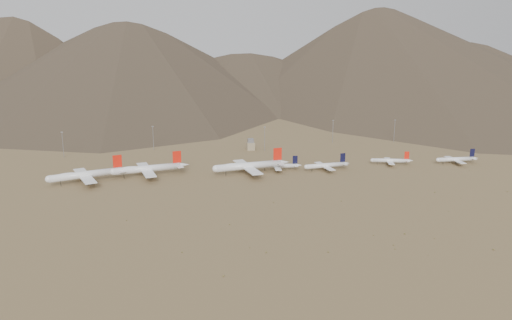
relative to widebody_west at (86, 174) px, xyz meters
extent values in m
plane|color=olive|center=(122.61, -21.57, -6.92)|extent=(3000.00, 3000.00, 0.00)
cylinder|color=white|center=(-0.27, -0.09, -0.07)|extent=(55.12, 23.79, 5.82)
sphere|color=white|center=(-26.89, -9.24, -0.07)|extent=(5.70, 5.70, 5.70)
cone|color=white|center=(29.54, 10.15, 0.36)|extent=(11.28, 8.24, 5.23)
cube|color=white|center=(-1.34, -0.46, -0.95)|extent=(25.28, 51.72, 0.73)
cube|color=white|center=(25.28, 8.68, 0.51)|extent=(11.16, 20.19, 0.35)
cube|color=red|center=(24.22, 8.32, 7.99)|extent=(7.09, 2.87, 10.32)
cylinder|color=black|center=(-18.90, -6.49, -4.95)|extent=(0.38, 0.38, 3.94)
cylinder|color=black|center=(0.32, 1.65, -4.95)|extent=(0.47, 0.47, 3.94)
cylinder|color=black|center=(1.27, -1.10, -4.95)|extent=(0.47, 0.47, 3.94)
ellipsoid|color=white|center=(-14.11, -4.85, 1.53)|extent=(18.45, 9.98, 3.49)
cylinder|color=slate|center=(-4.69, 9.30, -2.39)|extent=(6.17, 4.30, 2.62)
cylinder|color=slate|center=(2.02, -10.22, -2.39)|extent=(6.17, 4.30, 2.62)
cylinder|color=slate|center=(-7.71, 18.08, -2.39)|extent=(6.17, 4.30, 2.62)
cylinder|color=slate|center=(5.03, -19.00, -2.39)|extent=(6.17, 4.30, 2.62)
cylinder|color=white|center=(48.18, 10.60, -0.12)|extent=(56.00, 16.22, 5.78)
sphere|color=white|center=(20.72, 5.33, -0.12)|extent=(5.66, 5.66, 5.66)
cone|color=white|center=(78.93, 16.51, 0.31)|extent=(10.86, 7.00, 5.20)
cube|color=white|center=(47.08, 10.39, -0.99)|extent=(18.45, 52.02, 0.72)
cube|color=white|center=(74.54, 15.66, 0.46)|extent=(8.61, 20.08, 0.35)
cube|color=red|center=(73.44, 15.45, 7.90)|extent=(7.24, 1.88, 10.25)
cylinder|color=black|center=(28.96, 6.91, -4.96)|extent=(0.37, 0.37, 3.91)
cylinder|color=black|center=(49.01, 12.23, -4.96)|extent=(0.47, 0.47, 3.91)
cylinder|color=black|center=(49.55, 9.39, -4.96)|extent=(0.47, 0.47, 3.91)
ellipsoid|color=white|center=(33.90, 7.86, 1.47)|extent=(18.39, 7.63, 3.47)
cylinder|color=slate|center=(45.15, 20.46, -2.42)|extent=(5.98, 3.61, 2.60)
cylinder|color=slate|center=(49.02, 0.32, -2.42)|extent=(5.98, 3.61, 2.60)
cylinder|color=slate|center=(43.41, 29.52, -2.42)|extent=(5.98, 3.61, 2.60)
cylinder|color=slate|center=(50.75, -8.74, -2.42)|extent=(5.98, 3.61, 2.60)
cylinder|color=white|center=(134.12, 3.23, 0.22)|extent=(58.90, 15.60, 6.07)
sphere|color=white|center=(105.17, -1.57, 0.22)|extent=(5.94, 5.94, 5.94)
cone|color=white|center=(166.55, 8.62, 0.67)|extent=(11.32, 7.12, 5.46)
cube|color=white|center=(132.96, 3.04, -0.69)|extent=(18.08, 54.62, 0.76)
cube|color=white|center=(161.91, 7.85, 0.83)|extent=(8.56, 21.04, 0.36)
cube|color=red|center=(160.76, 7.66, 8.63)|extent=(7.62, 1.79, 10.76)
cylinder|color=black|center=(113.85, -0.13, -4.87)|extent=(0.39, 0.39, 4.11)
cylinder|color=black|center=(135.03, 4.92, -4.87)|extent=(0.49, 0.49, 4.11)
cylinder|color=black|center=(135.53, 1.93, -4.87)|extent=(0.49, 0.49, 4.11)
ellipsoid|color=white|center=(119.06, 0.73, 1.89)|extent=(19.27, 7.56, 3.64)
cylinder|color=slate|center=(131.20, 13.66, -2.19)|extent=(6.24, 3.65, 2.73)
cylinder|color=slate|center=(134.72, -7.57, -2.19)|extent=(6.24, 3.65, 2.73)
cylinder|color=slate|center=(129.61, 23.21, -2.19)|extent=(6.24, 3.65, 2.73)
cylinder|color=slate|center=(136.31, -17.13, -2.19)|extent=(6.24, 3.65, 2.73)
cylinder|color=white|center=(161.42, 9.30, -2.61)|extent=(33.70, 7.56, 3.64)
sphere|color=white|center=(144.78, 11.28, -2.61)|extent=(3.56, 3.56, 3.56)
cone|color=white|center=(180.05, 7.09, -2.34)|extent=(6.37, 3.96, 3.27)
cube|color=white|center=(160.75, 9.38, -3.16)|extent=(8.71, 29.15, 0.45)
cube|color=white|center=(177.39, 7.41, -2.25)|extent=(4.28, 11.19, 0.22)
cube|color=black|center=(176.72, 7.49, 2.79)|extent=(4.36, 0.84, 7.18)
cylinder|color=black|center=(149.78, 10.68, -5.68)|extent=(0.38, 0.38, 2.49)
cylinder|color=black|center=(162.19, 10.13, -5.68)|extent=(0.48, 0.48, 2.49)
cylinder|color=black|center=(161.98, 8.32, -5.68)|extent=(0.48, 0.48, 2.49)
cylinder|color=slate|center=(161.70, 17.37, -4.06)|extent=(3.52, 2.02, 1.64)
cylinder|color=slate|center=(159.81, 1.40, -4.06)|extent=(3.52, 2.02, 1.64)
cylinder|color=white|center=(202.99, 1.66, -2.19)|extent=(36.99, 8.62, 3.99)
sphere|color=white|center=(184.75, -0.67, -2.19)|extent=(3.91, 3.91, 3.91)
cone|color=white|center=(223.42, 4.27, -1.89)|extent=(7.02, 4.40, 3.59)
cube|color=white|center=(202.26, 1.57, -2.79)|extent=(9.83, 32.01, 0.50)
cube|color=white|center=(220.50, 3.90, -1.79)|extent=(4.80, 12.30, 0.24)
cube|color=black|center=(219.77, 3.80, 3.74)|extent=(4.79, 0.96, 7.88)
cylinder|color=black|center=(190.22, 0.03, -5.56)|extent=(0.42, 0.42, 2.73)
cylinder|color=black|center=(203.59, 2.74, -5.56)|extent=(0.53, 0.53, 2.73)
cylinder|color=black|center=(203.84, 0.76, -5.56)|extent=(0.53, 0.53, 2.73)
cylinder|color=slate|center=(201.14, 10.32, -3.78)|extent=(3.88, 2.25, 1.80)
cylinder|color=slate|center=(203.38, -7.19, -3.78)|extent=(3.88, 2.25, 1.80)
cylinder|color=white|center=(268.71, 10.69, -2.76)|extent=(32.18, 11.81, 3.52)
sphere|color=white|center=(253.08, 14.90, -2.76)|extent=(3.44, 3.44, 3.44)
cone|color=white|center=(286.22, 5.98, -2.50)|extent=(6.45, 4.57, 3.16)
cube|color=white|center=(268.08, 10.86, -3.29)|extent=(12.21, 28.14, 0.44)
cube|color=white|center=(283.71, 6.65, -2.41)|extent=(5.55, 10.94, 0.21)
cube|color=red|center=(283.09, 6.82, 2.47)|extent=(4.15, 1.40, 6.94)
cylinder|color=black|center=(257.77, 13.63, -5.72)|extent=(0.37, 0.37, 2.41)
cylinder|color=black|center=(269.56, 11.37, -5.72)|extent=(0.46, 0.46, 2.41)
cylinder|color=black|center=(269.10, 9.67, -5.72)|extent=(0.46, 0.46, 2.41)
cylinder|color=slate|center=(270.10, 18.36, -4.16)|extent=(3.54, 2.37, 1.58)
cylinder|color=slate|center=(266.06, 3.35, -4.16)|extent=(3.54, 2.37, 1.58)
cylinder|color=white|center=(330.66, 2.85, -2.40)|extent=(35.26, 5.02, 3.82)
sphere|color=white|center=(313.10, 3.45, -2.40)|extent=(3.74, 3.74, 3.74)
cone|color=white|center=(350.34, 2.18, -2.12)|extent=(6.44, 3.65, 3.43)
cube|color=white|center=(329.96, 2.87, -2.97)|extent=(6.65, 30.30, 0.48)
cube|color=white|center=(347.52, 2.27, -2.02)|extent=(3.55, 11.55, 0.23)
cube|color=black|center=(346.82, 2.30, 3.27)|extent=(4.58, 0.50, 7.53)
cylinder|color=black|center=(318.37, 3.27, -5.62)|extent=(0.40, 0.40, 2.61)
cylinder|color=black|center=(331.40, 3.78, -5.62)|extent=(0.50, 0.50, 2.61)
cylinder|color=black|center=(331.33, 1.87, -5.62)|extent=(0.50, 0.50, 2.61)
cylinder|color=slate|center=(330.25, 11.30, -3.92)|extent=(3.57, 1.84, 1.72)
cylinder|color=slate|center=(329.67, -5.56, -3.92)|extent=(3.57, 1.84, 1.72)
cube|color=gray|center=(152.61, 98.43, -2.92)|extent=(8.00, 8.00, 8.00)
cube|color=slate|center=(152.61, 98.43, 3.08)|extent=(6.00, 6.00, 4.00)
cylinder|color=gray|center=(-35.06, 98.21, 5.58)|extent=(0.50, 0.50, 25.00)
cube|color=gray|center=(-35.06, 98.21, 18.38)|extent=(2.00, 0.60, 0.80)
cylinder|color=gray|center=(51.87, 116.11, 5.58)|extent=(0.50, 0.50, 25.00)
cube|color=gray|center=(51.87, 116.11, 18.38)|extent=(2.00, 0.60, 0.80)
cylinder|color=gray|center=(166.08, 90.78, 5.58)|extent=(0.50, 0.50, 25.00)
cube|color=gray|center=(166.08, 90.78, 18.38)|extent=(2.00, 0.60, 0.80)
cylinder|color=gray|center=(250.45, 119.74, 5.58)|extent=(0.50, 0.50, 25.00)
cube|color=gray|center=(250.45, 119.74, 18.38)|extent=(2.00, 0.60, 0.80)
cylinder|color=gray|center=(320.10, 109.88, 5.58)|extent=(0.50, 0.50, 25.00)
cube|color=gray|center=(320.10, 109.88, 18.38)|extent=(2.00, 0.60, 0.80)
ellipsoid|color=olive|center=(216.32, -160.10, -6.66)|extent=(0.58, 0.58, 0.51)
ellipsoid|color=olive|center=(148.99, -167.15, -6.62)|extent=(1.04, 1.04, 0.60)
ellipsoid|color=olive|center=(95.73, -122.20, -6.75)|extent=(0.53, 0.53, 0.34)
ellipsoid|color=olive|center=(104.94, -71.08, -6.74)|extent=(0.62, 0.62, 0.36)
ellipsoid|color=olive|center=(277.05, -39.77, -6.78)|extent=(0.50, 0.50, 0.28)
ellipsoid|color=olive|center=(264.26, -76.65, -6.59)|extent=(1.07, 1.07, 0.66)
ellipsoid|color=olive|center=(186.76, -170.09, -6.71)|extent=(0.84, 0.84, 0.42)
ellipsoid|color=olive|center=(186.83, -84.07, -6.61)|extent=(0.76, 0.76, 0.63)
ellipsoid|color=olive|center=(200.56, -181.01, -6.77)|extent=(0.60, 0.60, 0.31)
ellipsoid|color=olive|center=(188.29, -164.84, -6.70)|extent=(0.77, 0.77, 0.45)
ellipsoid|color=olive|center=(70.52, -153.08, -6.61)|extent=(0.94, 0.94, 0.63)
ellipsoid|color=olive|center=(202.32, -150.74, -6.51)|extent=(0.94, 0.94, 0.82)
ellipsoid|color=olive|center=(89.29, -185.38, -6.50)|extent=(0.99, 0.99, 0.84)
ellipsoid|color=olive|center=(275.45, -93.59, -6.68)|extent=(0.57, 0.57, 0.48)
ellipsoid|color=olive|center=(329.33, -22.40, -6.69)|extent=(0.66, 0.66, 0.46)
ellipsoid|color=olive|center=(115.58, -161.68, -6.54)|extent=(0.98, 0.98, 0.76)
ellipsoid|color=olive|center=(183.25, -149.00, -6.66)|extent=(0.66, 0.66, 0.53)
ellipsoid|color=olive|center=(320.04, -85.08, -6.61)|extent=(1.03, 1.03, 0.63)
ellipsoid|color=olive|center=(101.56, -115.93, -6.64)|extent=(1.04, 1.04, 0.57)
ellipsoid|color=olive|center=(107.95, -153.63, -6.72)|extent=(0.66, 0.66, 0.41)
ellipsoid|color=olive|center=(37.49, -96.66, -6.66)|extent=(0.64, 0.64, 0.53)
ellipsoid|color=olive|center=(239.88, -181.02, -6.51)|extent=(1.00, 1.00, 0.83)
ellipsoid|color=olive|center=(250.14, -118.91, -6.77)|extent=(0.55, 0.55, 0.31)
ellipsoid|color=olive|center=(138.08, -78.78, -6.59)|extent=(0.75, 0.75, 0.66)
camera|label=1|loc=(64.00, -408.50, 105.75)|focal=35.00mm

